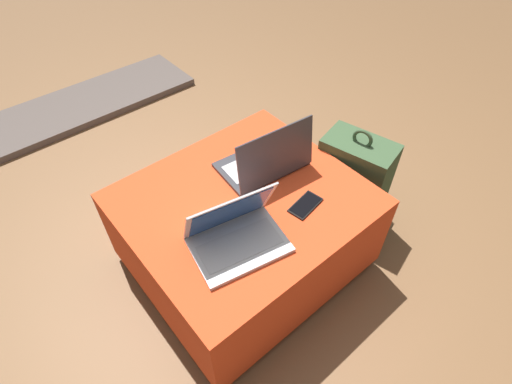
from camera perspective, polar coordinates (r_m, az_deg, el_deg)
ground_plane at (r=1.93m, az=-1.47°, el=-9.79°), size 14.00×14.00×0.00m
ottoman at (r=1.75m, az=-1.60°, el=-5.73°), size 0.92×0.82×0.44m
laptop_near at (r=1.41m, az=-2.89°, el=-5.96°), size 0.37×0.30×0.23m
laptop_far at (r=1.67m, az=1.40°, el=4.51°), size 0.38×0.26×0.24m
cell_phone at (r=1.57m, az=7.08°, el=-1.85°), size 0.15×0.10×0.01m
backpack at (r=2.00m, az=13.66°, el=1.38°), size 0.31×0.36×0.56m
fireplace_hearth at (r=3.10m, az=-22.46°, el=11.89°), size 1.40×0.50×0.04m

